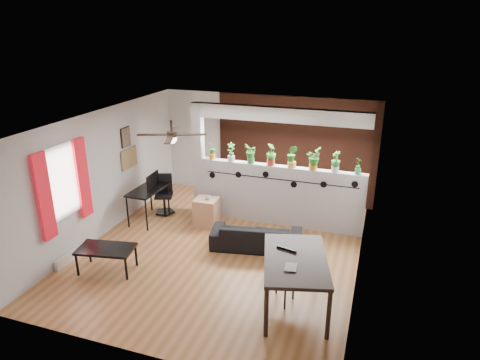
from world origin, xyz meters
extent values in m
cube|color=#935B30|center=(0.00, 0.00, -0.05)|extent=(6.30, 7.10, 0.10)
cube|color=#B7B7BA|center=(0.00, 3.02, 1.30)|extent=(6.30, 0.04, 2.90)
cube|color=#B7B7BA|center=(0.00, -3.02, 1.30)|extent=(6.30, 0.04, 2.90)
cube|color=#B7B7BA|center=(-2.62, 0.00, 1.30)|extent=(0.04, 7.10, 2.90)
cube|color=#B7B7BA|center=(2.62, 0.00, 1.30)|extent=(0.04, 7.10, 2.90)
cube|color=white|center=(0.00, 0.00, 2.65)|extent=(6.30, 7.10, 0.10)
cube|color=#BCBCC1|center=(0.80, 1.50, 0.68)|extent=(3.60, 0.18, 1.35)
cube|color=white|center=(0.80, 1.50, 2.45)|extent=(3.60, 0.18, 0.30)
cube|color=#BCBCC1|center=(-1.11, 1.50, 1.30)|extent=(0.22, 0.20, 2.60)
cube|color=#9A452C|center=(0.80, 2.97, 1.30)|extent=(3.90, 0.05, 2.60)
cube|color=black|center=(0.80, 1.40, 1.08)|extent=(3.31, 0.01, 0.02)
cylinder|color=black|center=(-0.75, 1.40, 1.00)|extent=(0.14, 0.01, 0.14)
cylinder|color=black|center=(-0.13, 1.40, 1.08)|extent=(0.14, 0.01, 0.14)
cylinder|color=black|center=(0.49, 1.40, 1.16)|extent=(0.14, 0.01, 0.14)
cylinder|color=black|center=(1.11, 1.40, 1.00)|extent=(0.14, 0.01, 0.14)
cylinder|color=black|center=(1.73, 1.40, 1.08)|extent=(0.14, 0.01, 0.14)
cylinder|color=black|center=(2.35, 1.40, 1.16)|extent=(0.14, 0.01, 0.14)
cube|color=white|center=(-2.58, -1.20, 1.55)|extent=(0.02, 0.95, 1.25)
cube|color=white|center=(-2.57, -1.20, 1.55)|extent=(0.04, 1.05, 1.35)
cube|color=red|center=(-2.53, -1.70, 1.45)|extent=(0.06, 0.30, 1.55)
cube|color=red|center=(-2.53, -0.70, 1.45)|extent=(0.06, 0.30, 1.55)
cube|color=silver|center=(-2.54, -1.20, 0.09)|extent=(0.08, 1.00, 0.18)
cube|color=olive|center=(-2.58, 0.95, 1.35)|extent=(0.03, 0.60, 0.45)
cube|color=#8C7259|center=(-2.58, 0.90, 1.85)|extent=(0.03, 0.30, 0.40)
cube|color=black|center=(-2.58, 0.90, 1.85)|extent=(0.02, 0.34, 0.44)
cylinder|color=black|center=(-0.80, -0.30, 2.50)|extent=(0.04, 0.04, 0.20)
cylinder|color=black|center=(-0.80, -0.30, 2.35)|extent=(0.18, 0.18, 0.10)
sphere|color=white|center=(-0.80, -0.30, 2.26)|extent=(0.17, 0.17, 0.17)
cube|color=black|center=(-0.48, -0.18, 2.34)|extent=(0.55, 0.29, 0.01)
cube|color=black|center=(-0.92, 0.02, 2.34)|extent=(0.29, 0.55, 0.01)
cube|color=black|center=(-1.12, -0.42, 2.34)|extent=(0.55, 0.29, 0.01)
cube|color=black|center=(-0.68, -0.62, 2.34)|extent=(0.29, 0.55, 0.01)
cylinder|color=orange|center=(-0.78, 1.50, 1.41)|extent=(0.14, 0.14, 0.12)
imported|color=#1B5E1A|center=(-0.78, 1.50, 1.60)|extent=(0.19, 0.22, 0.30)
cylinder|color=silver|center=(-0.33, 1.50, 1.41)|extent=(0.15, 0.15, 0.12)
imported|color=#1B5E1A|center=(-0.33, 1.50, 1.61)|extent=(0.27, 0.25, 0.32)
cylinder|color=#308444|center=(0.12, 1.50, 1.41)|extent=(0.15, 0.15, 0.12)
imported|color=#1B5E1A|center=(0.12, 1.50, 1.61)|extent=(0.26, 0.27, 0.33)
cylinder|color=red|center=(0.57, 1.50, 1.41)|extent=(0.17, 0.17, 0.12)
imported|color=#1B5E1A|center=(0.57, 1.50, 1.63)|extent=(0.22, 0.27, 0.37)
cylinder|color=gold|center=(1.03, 1.50, 1.41)|extent=(0.18, 0.18, 0.12)
imported|color=#1B5E1A|center=(1.03, 1.50, 1.64)|extent=(0.28, 0.23, 0.38)
cylinder|color=orange|center=(1.48, 1.50, 1.41)|extent=(0.17, 0.17, 0.12)
imported|color=#1B5E1A|center=(1.48, 1.50, 1.63)|extent=(0.21, 0.25, 0.36)
cylinder|color=silver|center=(1.93, 1.50, 1.41)|extent=(0.16, 0.16, 0.12)
imported|color=#1B5E1A|center=(1.93, 1.50, 1.62)|extent=(0.28, 0.28, 0.33)
cylinder|color=#328A45|center=(2.38, 1.50, 1.41)|extent=(0.12, 0.12, 0.12)
imported|color=#1B5E1A|center=(2.38, 1.50, 1.58)|extent=(0.22, 0.21, 0.26)
imported|color=black|center=(0.62, 0.31, 0.25)|extent=(1.78, 0.96, 0.50)
cube|color=tan|center=(-0.71, 0.94, 0.30)|extent=(0.51, 0.46, 0.61)
imported|color=gray|center=(-0.66, 0.94, 0.65)|extent=(0.14, 0.14, 0.09)
cube|color=black|center=(-2.03, 0.74, 0.74)|extent=(0.57, 1.06, 0.04)
cylinder|color=black|center=(-2.27, 0.26, 0.36)|extent=(0.04, 0.04, 0.72)
cylinder|color=black|center=(-1.81, 0.25, 0.36)|extent=(0.04, 0.04, 0.72)
cylinder|color=black|center=(-2.26, 1.22, 0.36)|extent=(0.04, 0.04, 0.72)
cylinder|color=black|center=(-1.79, 1.21, 0.36)|extent=(0.04, 0.04, 0.72)
imported|color=black|center=(-2.03, 0.89, 0.84)|extent=(0.31, 0.07, 0.17)
cylinder|color=black|center=(-1.87, 1.16, 0.04)|extent=(0.48, 0.48, 0.04)
cylinder|color=black|center=(-1.87, 1.16, 0.24)|extent=(0.05, 0.05, 0.40)
cube|color=black|center=(-1.87, 1.16, 0.46)|extent=(0.49, 0.49, 0.06)
cube|color=black|center=(-1.93, 1.32, 0.71)|extent=(0.36, 0.18, 0.44)
cube|color=black|center=(1.72, -1.29, 0.82)|extent=(1.32, 1.75, 0.06)
cylinder|color=black|center=(1.49, -2.12, 0.40)|extent=(0.07, 0.07, 0.80)
cylinder|color=black|center=(2.33, -1.90, 0.40)|extent=(0.07, 0.07, 0.80)
cylinder|color=black|center=(1.11, -0.69, 0.40)|extent=(0.07, 0.07, 0.80)
cylinder|color=black|center=(1.94, -0.47, 0.40)|extent=(0.07, 0.07, 0.80)
imported|color=gray|center=(1.62, -1.59, 0.86)|extent=(0.20, 0.26, 0.02)
cube|color=black|center=(1.50, -1.26, 0.42)|extent=(0.43, 0.43, 0.03)
cube|color=black|center=(1.53, -1.10, 0.66)|extent=(0.34, 0.10, 0.45)
cube|color=black|center=(1.31, -1.37, 0.21)|extent=(0.03, 0.03, 0.42)
cube|color=black|center=(1.61, -1.44, 0.21)|extent=(0.03, 0.03, 0.42)
cube|color=black|center=(1.38, -1.07, 0.43)|extent=(0.03, 0.03, 0.87)
cube|color=black|center=(1.68, -1.14, 0.43)|extent=(0.03, 0.03, 0.87)
cube|color=black|center=(-1.67, -1.37, 0.44)|extent=(1.07, 0.72, 0.04)
cylinder|color=black|center=(-2.08, -1.68, 0.21)|extent=(0.04, 0.04, 0.42)
cylinder|color=black|center=(-1.19, -1.51, 0.21)|extent=(0.04, 0.04, 0.42)
cylinder|color=black|center=(-2.16, -1.22, 0.21)|extent=(0.04, 0.04, 0.42)
cylinder|color=black|center=(-1.27, -1.05, 0.21)|extent=(0.04, 0.04, 0.42)
camera|label=1|loc=(2.74, -6.94, 4.22)|focal=32.00mm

